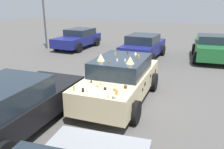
{
  "coord_description": "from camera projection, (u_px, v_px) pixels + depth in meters",
  "views": [
    {
      "loc": [
        -6.94,
        -2.67,
        3.33
      ],
      "look_at": [
        0.0,
        0.3,
        0.9
      ],
      "focal_mm": 37.38,
      "sensor_mm": 36.0,
      "label": 1
    }
  ],
  "objects": [
    {
      "name": "ground_plane",
      "position": [
        120.0,
        100.0,
        8.1
      ],
      "size": [
        60.0,
        60.0,
        0.0
      ],
      "primitive_type": "plane",
      "color": "#514F4C"
    },
    {
      "name": "art_car_decorated",
      "position": [
        120.0,
        79.0,
        7.88
      ],
      "size": [
        4.43,
        2.16,
        1.72
      ],
      "rotation": [
        0.0,
        0.0,
        3.19
      ],
      "color": "beige",
      "rests_on": "ground"
    },
    {
      "name": "parked_sedan_far_right",
      "position": [
        211.0,
        48.0,
        13.31
      ],
      "size": [
        4.12,
        2.31,
        1.44
      ],
      "rotation": [
        0.0,
        0.0,
        0.11
      ],
      "color": "#1E602D",
      "rests_on": "ground"
    },
    {
      "name": "parked_sedan_near_left",
      "position": [
        12.0,
        105.0,
        6.07
      ],
      "size": [
        4.59,
        2.23,
        1.42
      ],
      "rotation": [
        0.0,
        0.0,
        0.04
      ],
      "color": "black",
      "rests_on": "ground"
    },
    {
      "name": "parked_sedan_row_back_center",
      "position": [
        78.0,
        38.0,
        16.7
      ],
      "size": [
        4.13,
        2.02,
        1.34
      ],
      "rotation": [
        0.0,
        0.0,
        3.13
      ],
      "color": "navy",
      "rests_on": "ground"
    },
    {
      "name": "parked_sedan_behind_left",
      "position": [
        143.0,
        47.0,
        13.66
      ],
      "size": [
        4.05,
        2.06,
        1.42
      ],
      "rotation": [
        0.0,
        0.0,
        -0.02
      ],
      "color": "navy",
      "rests_on": "ground"
    },
    {
      "name": "lot_lamp_post",
      "position": [
        43.0,
        5.0,
        15.8
      ],
      "size": [
        0.28,
        0.28,
        4.97
      ],
      "color": "#4C4C51",
      "rests_on": "ground"
    }
  ]
}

